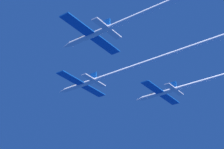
% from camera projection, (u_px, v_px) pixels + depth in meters
% --- Properties ---
extents(jet_lead, '(19.29, 64.35, 3.20)m').
position_uv_depth(jet_lead, '(134.00, 67.00, 97.72)').
color(jet_lead, silver).
extents(jet_left_wing, '(19.29, 71.11, 3.20)m').
position_uv_depth(jet_left_wing, '(174.00, 0.00, 73.82)').
color(jet_left_wing, silver).
extents(jet_right_wing, '(19.29, 66.07, 3.20)m').
position_uv_depth(jet_right_wing, '(222.00, 76.00, 100.61)').
color(jet_right_wing, silver).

